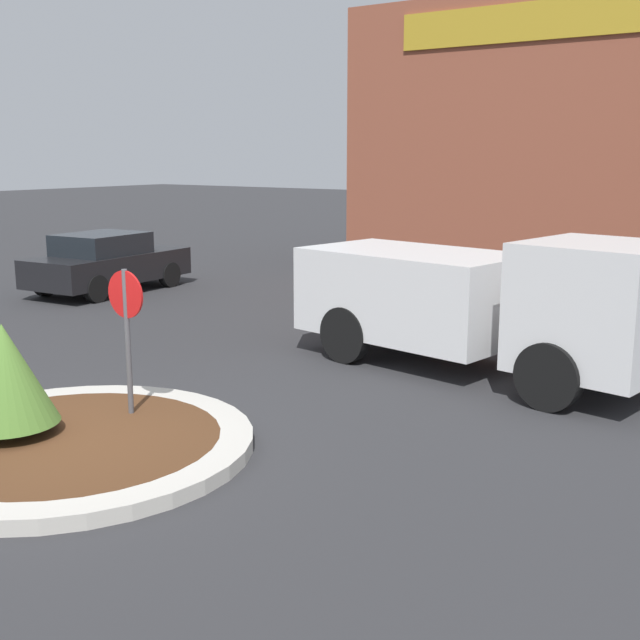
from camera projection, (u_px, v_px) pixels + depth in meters
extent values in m
plane|color=#2D2D30|center=(69.00, 451.00, 9.44)|extent=(120.00, 120.00, 0.00)
cylinder|color=#BCB7AD|center=(68.00, 445.00, 9.42)|extent=(4.35, 4.35, 0.17)
cylinder|color=#4C2D19|center=(68.00, 444.00, 9.42)|extent=(3.57, 3.57, 0.17)
cylinder|color=#4C4C51|center=(128.00, 349.00, 10.13)|extent=(0.07, 0.07, 2.04)
cylinder|color=#B71414|center=(125.00, 294.00, 9.99)|extent=(0.60, 0.03, 0.60)
cylinder|color=brown|center=(10.00, 428.00, 9.52)|extent=(0.08, 0.08, 0.14)
cone|color=#4C752D|center=(5.00, 374.00, 9.38)|extent=(1.19, 1.19, 1.20)
cube|color=silver|center=(597.00, 307.00, 11.25)|extent=(2.20, 2.27, 1.81)
cube|color=silver|center=(413.00, 293.00, 13.48)|extent=(3.87, 2.63, 1.42)
cylinder|color=black|center=(610.00, 352.00, 12.24)|extent=(0.97, 0.38, 0.95)
cylinder|color=black|center=(548.00, 377.00, 10.87)|extent=(0.97, 0.38, 0.95)
cylinder|color=black|center=(415.00, 318.00, 14.74)|extent=(0.97, 0.38, 0.95)
cylinder|color=black|center=(345.00, 335.00, 13.37)|extent=(0.97, 0.38, 0.95)
cube|color=brown|center=(593.00, 145.00, 21.65)|extent=(11.96, 6.00, 7.33)
cube|color=#B28E23|center=(563.00, 18.00, 18.63)|extent=(8.37, 0.08, 0.90)
cube|color=black|center=(109.00, 267.00, 20.26)|extent=(2.20, 4.34, 0.69)
cube|color=black|center=(101.00, 244.00, 19.95)|extent=(1.80, 2.14, 0.52)
cylinder|color=black|center=(121.00, 270.00, 21.84)|extent=(0.26, 0.67, 0.65)
cylinder|color=black|center=(170.00, 275.00, 21.00)|extent=(0.26, 0.67, 0.65)
cylinder|color=black|center=(45.00, 283.00, 19.64)|extent=(0.26, 0.67, 0.65)
cylinder|color=black|center=(96.00, 289.00, 18.79)|extent=(0.26, 0.67, 0.65)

